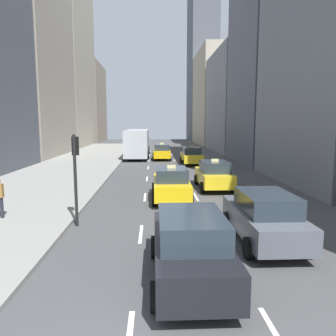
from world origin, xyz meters
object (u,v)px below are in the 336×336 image
at_px(taxi_lead, 171,184).
at_px(city_bus, 138,142).
at_px(taxi_third, 214,175).
at_px(taxi_fourth, 191,156).
at_px(sedan_black_near, 264,217).
at_px(traffic_light_pole, 75,165).
at_px(taxi_second, 162,152).
at_px(sedan_silver_behind, 190,246).

xyz_separation_m(taxi_lead, city_bus, (-2.81, 22.64, 0.91)).
bearing_deg(taxi_third, taxi_lead, -134.04).
relative_size(taxi_fourth, sedan_black_near, 0.96).
height_order(taxi_fourth, traffic_light_pole, traffic_light_pole).
relative_size(taxi_second, taxi_fourth, 1.00).
relative_size(taxi_lead, sedan_black_near, 0.96).
height_order(taxi_second, taxi_fourth, same).
bearing_deg(city_bus, taxi_third, -74.13).
height_order(taxi_third, sedan_black_near, taxi_third).
xyz_separation_m(taxi_fourth, sedan_black_near, (0.00, -21.13, 0.01)).
distance_m(taxi_lead, taxi_fourth, 15.07).
xyz_separation_m(taxi_lead, traffic_light_pole, (-3.95, -4.16, 1.53)).
bearing_deg(taxi_second, sedan_silver_behind, -90.00).
xyz_separation_m(taxi_second, sedan_black_near, (2.80, -25.66, 0.01)).
bearing_deg(traffic_light_pole, city_bus, 87.57).
height_order(sedan_black_near, city_bus, city_bus).
bearing_deg(taxi_second, taxi_third, -80.34).
distance_m(sedan_black_near, traffic_light_pole, 7.25).
distance_m(taxi_third, traffic_light_pole, 9.88).
bearing_deg(taxi_third, sedan_silver_behind, -103.31).
height_order(taxi_fourth, sedan_silver_behind, taxi_fourth).
bearing_deg(taxi_third, city_bus, 105.87).
relative_size(taxi_fourth, sedan_silver_behind, 0.95).
distance_m(taxi_third, city_bus, 20.54).
bearing_deg(sedan_silver_behind, sedan_black_near, 43.10).
relative_size(taxi_fourth, city_bus, 0.38).
xyz_separation_m(taxi_fourth, sedan_silver_behind, (-2.80, -23.75, 0.04)).
xyz_separation_m(taxi_third, sedan_black_near, (0.00, -9.21, 0.01)).
relative_size(sedan_black_near, traffic_light_pole, 1.27).
bearing_deg(traffic_light_pole, taxi_second, 80.46).
xyz_separation_m(taxi_lead, sedan_silver_behind, (0.00, -8.94, 0.04)).
xyz_separation_m(city_bus, traffic_light_pole, (-1.14, -26.80, 0.62)).
distance_m(taxi_lead, taxi_second, 19.34).
bearing_deg(sedan_black_near, taxi_fourth, 90.00).
bearing_deg(sedan_black_near, city_bus, 100.97).
bearing_deg(sedan_silver_behind, taxi_lead, 90.00).
distance_m(sedan_silver_behind, traffic_light_pole, 6.37).
bearing_deg(taxi_third, taxi_fourth, 90.00).
distance_m(taxi_second, sedan_silver_behind, 28.28).
xyz_separation_m(sedan_black_near, city_bus, (-5.61, 28.95, 0.90)).
bearing_deg(taxi_lead, taxi_fourth, 79.29).
distance_m(taxi_lead, traffic_light_pole, 5.94).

